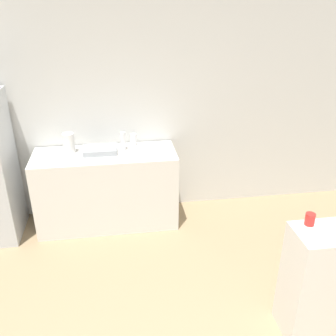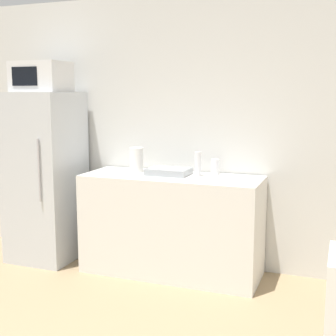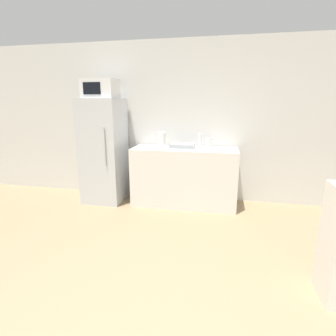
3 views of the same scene
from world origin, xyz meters
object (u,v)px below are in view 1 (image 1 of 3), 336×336
at_px(bottle_tall, 123,141).
at_px(paper_towel_roll, 69,143).
at_px(jar, 310,219).
at_px(bottle_short, 133,140).

relative_size(bottle_tall, paper_towel_roll, 0.95).
xyz_separation_m(jar, paper_towel_roll, (-1.97, 1.87, 0.01)).
distance_m(bottle_tall, bottle_short, 0.19).
height_order(bottle_tall, jar, bottle_tall).
height_order(bottle_short, paper_towel_roll, paper_towel_roll).
relative_size(bottle_tall, bottle_short, 1.53).
height_order(jar, paper_towel_roll, paper_towel_roll).
bearing_deg(paper_towel_roll, bottle_tall, -1.12).
bearing_deg(jar, bottle_tall, 125.99).
height_order(bottle_short, jar, jar).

